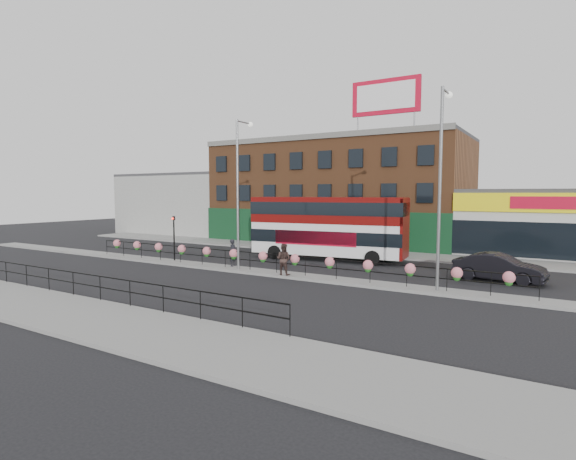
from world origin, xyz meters
The scene contains 19 objects.
ground centered at (0.00, 0.00, 0.00)m, with size 120.00×120.00×0.00m, color black.
south_pavement centered at (0.00, -12.00, 0.07)m, with size 60.00×4.00×0.15m, color gray.
north_pavement centered at (0.00, 12.00, 0.07)m, with size 60.00×4.00×0.15m, color gray.
median centered at (0.00, 0.00, 0.07)m, with size 60.00×1.60×0.15m, color gray.
yellow_line_inner centered at (0.00, -9.70, 0.01)m, with size 60.00×0.10×0.01m, color gold.
yellow_line_outer centered at (0.00, -9.88, 0.01)m, with size 60.00×0.10×0.01m, color gold.
brick_building centered at (-4.00, 19.96, 5.13)m, with size 25.00×12.21×10.30m.
supermarket centered at (16.00, 19.90, 2.65)m, with size 15.00×12.25×5.30m.
warehouse_west centered at (-24.25, 20.00, 3.65)m, with size 15.50×12.00×7.30m.
billboard centered at (2.50, 14.99, 13.18)m, with size 6.00×0.29×4.40m.
median_railing centered at (0.00, 0.00, 1.05)m, with size 30.04×0.56×1.23m.
south_railing centered at (-2.00, -10.10, 0.96)m, with size 20.04×0.05×1.12m.
double_decker_bus centered at (0.90, 7.28, 2.88)m, with size 11.80×4.04×4.68m.
car centered at (12.83, 4.76, 0.79)m, with size 4.98×2.25×1.59m, color black.
pedestrian_a centered at (-2.77, 0.55, 1.05)m, with size 0.53×0.72×1.80m, color black.
pedestrian_b centered at (1.78, -0.44, 1.08)m, with size 0.94×0.75×1.86m, color #3B2925.
lamp_column_west centered at (-1.80, 0.08, 5.74)m, with size 0.34×1.66×9.44m.
lamp_column_east centered at (10.54, 0.23, 6.08)m, with size 0.36×1.75×10.00m.
traffic_light_median centered at (-8.00, 0.39, 2.47)m, with size 0.15×0.28×3.65m.
Camera 1 is at (15.60, -22.79, 4.98)m, focal length 28.00 mm.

